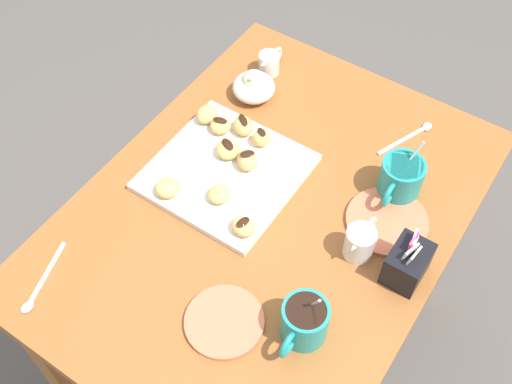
% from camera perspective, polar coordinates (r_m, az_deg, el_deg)
% --- Properties ---
extents(ground_plane, '(8.00, 8.00, 0.00)m').
position_cam_1_polar(ground_plane, '(1.94, 0.79, -13.82)').
color(ground_plane, '#514C47').
extents(dining_table, '(1.00, 0.74, 0.72)m').
position_cam_1_polar(dining_table, '(1.43, 1.04, -4.77)').
color(dining_table, '#935628').
rests_on(dining_table, ground_plane).
extents(pastry_plate_square, '(0.31, 0.31, 0.02)m').
position_cam_1_polar(pastry_plate_square, '(1.37, -2.76, 1.85)').
color(pastry_plate_square, silver).
rests_on(pastry_plate_square, dining_table).
extents(coffee_mug_teal_left, '(0.13, 0.09, 0.14)m').
position_cam_1_polar(coffee_mug_teal_left, '(1.34, 13.13, 1.28)').
color(coffee_mug_teal_left, teal).
rests_on(coffee_mug_teal_left, dining_table).
extents(coffee_mug_teal_right, '(0.12, 0.09, 0.14)m').
position_cam_1_polar(coffee_mug_teal_right, '(1.14, 4.43, -11.75)').
color(coffee_mug_teal_right, teal).
rests_on(coffee_mug_teal_right, dining_table).
extents(cream_pitcher_white, '(0.10, 0.06, 0.07)m').
position_cam_1_polar(cream_pitcher_white, '(1.24, 9.54, -4.50)').
color(cream_pitcher_white, silver).
rests_on(cream_pitcher_white, dining_table).
extents(sugar_caddy, '(0.09, 0.07, 0.11)m').
position_cam_1_polar(sugar_caddy, '(1.23, 13.73, -6.36)').
color(sugar_caddy, black).
rests_on(sugar_caddy, dining_table).
extents(ice_cream_bowl, '(0.10, 0.10, 0.08)m').
position_cam_1_polar(ice_cream_bowl, '(1.51, -0.21, 9.72)').
color(ice_cream_bowl, silver).
rests_on(ice_cream_bowl, dining_table).
extents(chocolate_sauce_pitcher, '(0.09, 0.05, 0.06)m').
position_cam_1_polar(chocolate_sauce_pitcher, '(1.58, 1.23, 11.82)').
color(chocolate_sauce_pitcher, silver).
rests_on(chocolate_sauce_pitcher, dining_table).
extents(saucer_coral_left, '(0.17, 0.17, 0.01)m').
position_cam_1_polar(saucer_coral_left, '(1.32, 11.93, -2.63)').
color(saucer_coral_left, '#E5704C').
rests_on(saucer_coral_left, dining_table).
extents(saucer_coral_right, '(0.15, 0.15, 0.01)m').
position_cam_1_polar(saucer_coral_right, '(1.18, -2.93, -11.79)').
color(saucer_coral_right, '#E5704C').
rests_on(saucer_coral_right, dining_table).
extents(loose_spoon_near_saucer, '(0.16, 0.06, 0.01)m').
position_cam_1_polar(loose_spoon_near_saucer, '(1.29, -19.23, -8.10)').
color(loose_spoon_near_saucer, silver).
rests_on(loose_spoon_near_saucer, dining_table).
extents(loose_spoon_by_plate, '(0.15, 0.07, 0.01)m').
position_cam_1_polar(loose_spoon_by_plate, '(1.49, 14.10, 5.07)').
color(loose_spoon_by_plate, silver).
rests_on(loose_spoon_by_plate, dining_table).
extents(beignet_0, '(0.05, 0.06, 0.03)m').
position_cam_1_polar(beignet_0, '(1.25, -1.19, -3.19)').
color(beignet_0, '#E5B260').
rests_on(beignet_0, pastry_plate_square).
extents(chocolate_drizzle_0, '(0.03, 0.02, 0.00)m').
position_cam_1_polar(chocolate_drizzle_0, '(1.24, -1.20, -2.78)').
color(chocolate_drizzle_0, black).
rests_on(chocolate_drizzle_0, beignet_0).
extents(beignet_1, '(0.07, 0.06, 0.03)m').
position_cam_1_polar(beignet_1, '(1.30, -3.39, -0.21)').
color(beignet_1, '#E5B260').
rests_on(beignet_1, pastry_plate_square).
extents(beignet_2, '(0.06, 0.05, 0.04)m').
position_cam_1_polar(beignet_2, '(1.45, -4.51, 7.14)').
color(beignet_2, '#E5B260').
rests_on(beignet_2, pastry_plate_square).
extents(beignet_3, '(0.07, 0.07, 0.03)m').
position_cam_1_polar(beignet_3, '(1.38, -2.59, 3.92)').
color(beignet_3, '#E5B260').
rests_on(beignet_3, pastry_plate_square).
extents(chocolate_drizzle_3, '(0.03, 0.04, 0.00)m').
position_cam_1_polar(chocolate_drizzle_3, '(1.36, -2.61, 4.42)').
color(chocolate_drizzle_3, black).
rests_on(chocolate_drizzle_3, beignet_3).
extents(beignet_4, '(0.07, 0.07, 0.04)m').
position_cam_1_polar(beignet_4, '(1.35, -0.79, 2.96)').
color(beignet_4, '#E5B260').
rests_on(beignet_4, pastry_plate_square).
extents(chocolate_drizzle_4, '(0.04, 0.04, 0.00)m').
position_cam_1_polar(chocolate_drizzle_4, '(1.33, -0.80, 3.53)').
color(chocolate_drizzle_4, black).
rests_on(chocolate_drizzle_4, beignet_4).
extents(beignet_5, '(0.07, 0.07, 0.04)m').
position_cam_1_polar(beignet_5, '(1.42, -1.17, 6.10)').
color(beignet_5, '#E5B260').
rests_on(beignet_5, pastry_plate_square).
extents(chocolate_drizzle_5, '(0.04, 0.04, 0.00)m').
position_cam_1_polar(chocolate_drizzle_5, '(1.41, -1.18, 6.64)').
color(chocolate_drizzle_5, black).
rests_on(chocolate_drizzle_5, beignet_5).
extents(beignet_6, '(0.07, 0.07, 0.03)m').
position_cam_1_polar(beignet_6, '(1.32, -8.11, 0.38)').
color(beignet_6, '#E5B260').
rests_on(beignet_6, pastry_plate_square).
extents(beignet_7, '(0.06, 0.06, 0.04)m').
position_cam_1_polar(beignet_7, '(1.39, 0.51, 4.98)').
color(beignet_7, '#E5B260').
rests_on(beignet_7, pastry_plate_square).
extents(chocolate_drizzle_7, '(0.03, 0.03, 0.00)m').
position_cam_1_polar(chocolate_drizzle_7, '(1.38, 0.52, 5.54)').
color(chocolate_drizzle_7, black).
rests_on(chocolate_drizzle_7, beignet_7).
extents(beignet_8, '(0.05, 0.05, 0.03)m').
position_cam_1_polar(beignet_8, '(1.42, -3.28, 6.11)').
color(beignet_8, '#E5B260').
rests_on(beignet_8, pastry_plate_square).
extents(chocolate_drizzle_8, '(0.02, 0.04, 0.00)m').
position_cam_1_polar(chocolate_drizzle_8, '(1.41, -3.31, 6.60)').
color(chocolate_drizzle_8, black).
rests_on(chocolate_drizzle_8, beignet_8).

